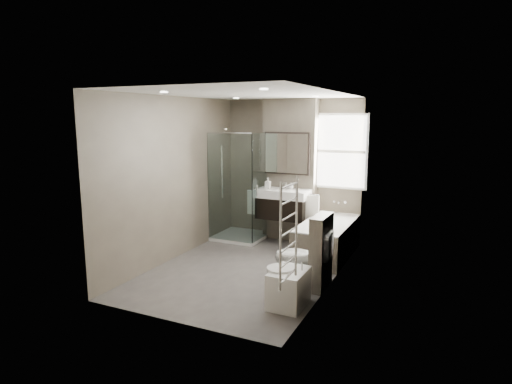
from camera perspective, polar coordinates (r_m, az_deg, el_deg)
The scene contains 15 objects.
room at distance 6.29m, azimuth -1.13°, elevation 1.06°, with size 2.70×3.90×2.70m.
vanity_pier at distance 7.91m, azimuth 4.53°, elevation 2.88°, with size 1.00×0.25×2.60m, color #5C5448.
vanity at distance 7.68m, azimuth 3.56°, elevation -1.56°, with size 0.95×0.47×0.66m.
mirror_cabinet at distance 7.72m, azimuth 4.14°, elevation 5.17°, with size 0.86×0.08×0.76m.
towel_left at distance 7.88m, azimuth -0.29°, elevation -1.39°, with size 0.24×0.06×0.44m, color white.
towel_right at distance 7.48m, azimuth 7.50°, elevation -2.10°, with size 0.24×0.06×0.44m, color white.
shower_enclosure at distance 7.96m, azimuth -1.71°, elevation -2.96°, with size 0.90×0.90×2.00m.
bathtub at distance 7.20m, azimuth 9.48°, elevation -5.96°, with size 0.75×1.60×0.57m.
window at distance 7.70m, azimuth 11.14°, elevation 5.33°, with size 0.98×0.06×1.33m.
toilet at distance 5.88m, azimuth 6.21°, elevation -8.79°, with size 0.44×0.77×0.78m, color white.
cistern_box at distance 5.82m, azimuth 8.66°, elevation -7.89°, with size 0.19×0.55×1.00m.
bidet at distance 5.34m, azimuth 4.33°, elevation -12.51°, with size 0.48×0.56×0.57m.
towel_radiator at distance 4.40m, azimuth 4.39°, elevation -5.29°, with size 0.03×0.49×1.10m.
soap_bottle_a at distance 7.69m, azimuth 1.60°, elevation 1.19°, with size 0.09×0.09×0.20m, color white.
soap_bottle_b at distance 7.67m, azimuth 4.67°, elevation 0.84°, with size 0.09×0.09×0.12m, color white.
Camera 1 is at (2.73, -5.58, 2.28)m, focal length 30.00 mm.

